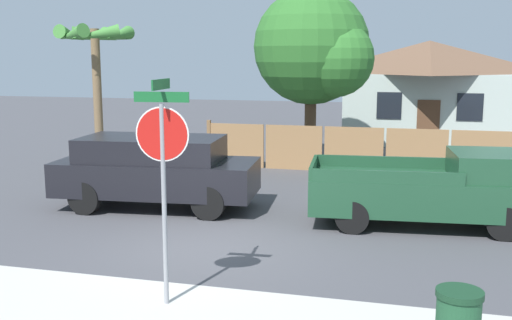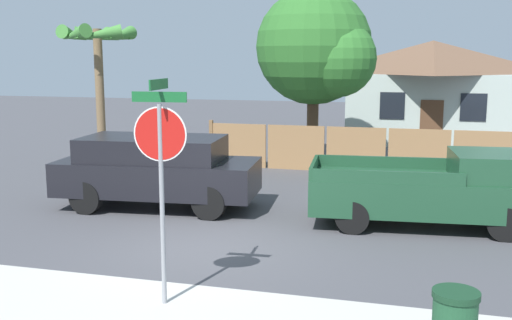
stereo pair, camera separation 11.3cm
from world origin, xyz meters
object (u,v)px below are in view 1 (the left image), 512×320
at_px(orange_pickup, 433,189).
at_px(stop_sign, 163,154).
at_px(oak_tree, 316,50).
at_px(palm_tree, 95,47).
at_px(red_suv, 156,169).
at_px(house, 428,88).

height_order(orange_pickup, stop_sign, stop_sign).
distance_m(oak_tree, palm_tree, 7.25).
relative_size(palm_tree, stop_sign, 1.39).
xyz_separation_m(palm_tree, stop_sign, (6.35, -9.49, -1.72)).
height_order(oak_tree, palm_tree, oak_tree).
distance_m(palm_tree, red_suv, 6.33).
bearing_deg(red_suv, house, 60.98).
xyz_separation_m(oak_tree, orange_pickup, (3.72, -6.96, -3.12)).
relative_size(oak_tree, red_suv, 1.20).
bearing_deg(oak_tree, house, 64.86).
bearing_deg(palm_tree, stop_sign, -56.21).
height_order(palm_tree, stop_sign, palm_tree).
xyz_separation_m(oak_tree, palm_tree, (-6.64, -2.92, 0.06)).
distance_m(red_suv, orange_pickup, 6.57).
xyz_separation_m(house, palm_tree, (-10.51, -11.17, 1.71)).
relative_size(house, stop_sign, 2.24).
distance_m(orange_pickup, stop_sign, 6.92).
relative_size(house, palm_tree, 1.61).
distance_m(house, stop_sign, 21.07).
bearing_deg(oak_tree, stop_sign, -91.33).
xyz_separation_m(palm_tree, orange_pickup, (10.36, -4.04, -3.18)).
xyz_separation_m(red_suv, stop_sign, (2.56, -5.42, 1.32)).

